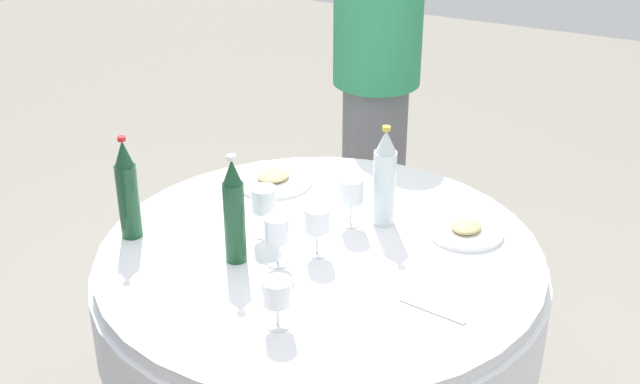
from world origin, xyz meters
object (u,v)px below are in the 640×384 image
plate_left (466,230)px  plate_south (273,179)px  wine_glass_north (264,202)px  wine_glass_east (277,232)px  wine_glass_left (316,221)px  bottle_dark_green_west (127,191)px  person_rear (376,81)px  bottle_clear_inner (385,179)px  wine_glass_right (351,192)px  wine_glass_mid (277,295)px  dining_table (320,296)px  bottle_dark_green_rear (234,212)px

plate_left → plate_south: (0.05, 0.66, 0.00)m
plate_left → wine_glass_north: bearing=116.4°
wine_glass_east → wine_glass_left: bearing=-37.6°
bottle_dark_green_west → person_rear: size_ratio=0.19×
bottle_clear_inner → wine_glass_left: size_ratio=2.16×
wine_glass_east → plate_left: (0.37, -0.41, -0.09)m
bottle_clear_inner → wine_glass_right: bottle_clear_inner is taller
bottle_dark_green_west → wine_glass_mid: (-0.20, -0.58, -0.05)m
dining_table → bottle_clear_inner: (0.22, -0.10, 0.29)m
plate_left → plate_south: 0.66m
bottle_dark_green_west → wine_glass_mid: 0.62m
wine_glass_right → plate_left: (0.09, -0.32, -0.09)m
bottle_dark_green_west → wine_glass_right: (0.33, -0.54, -0.04)m
dining_table → wine_glass_mid: size_ratio=9.89×
wine_glass_left → bottle_dark_green_west: bearing=104.9°
wine_glass_left → wine_glass_right: bearing=-5.6°
wine_glass_east → plate_left: wine_glass_east is taller
bottle_dark_green_rear → wine_glass_left: 0.22m
plate_south → wine_glass_north: bearing=-155.6°
bottle_dark_green_rear → wine_glass_right: bearing=-32.6°
wine_glass_right → wine_glass_left: size_ratio=1.05×
dining_table → wine_glass_north: wine_glass_north is taller
bottle_clear_inner → wine_glass_east: (-0.34, 0.17, -0.04)m
bottle_dark_green_rear → wine_glass_mid: (-0.22, -0.24, -0.06)m
wine_glass_right → person_rear: 0.98m
wine_glass_north → dining_table: bearing=-92.2°
wine_glass_north → wine_glass_left: 0.18m
wine_glass_mid → plate_left: wine_glass_mid is taller
bottle_dark_green_west → wine_glass_mid: size_ratio=2.40×
wine_glass_north → bottle_clear_inner: bearing=-51.8°
wine_glass_right → wine_glass_mid: bearing=-175.2°
dining_table → bottle_dark_green_rear: 0.38m
plate_south → bottle_clear_inner: bearing=-102.3°
wine_glass_east → person_rear: person_rear is taller
bottle_clear_inner → bottle_dark_green_rear: bearing=142.5°
wine_glass_east → wine_glass_north: 0.16m
bottle_dark_green_rear → person_rear: person_rear is taller
wine_glass_left → plate_left: 0.45m
bottle_dark_green_rear → wine_glass_east: 0.12m
wine_glass_north → plate_south: size_ratio=0.61×
dining_table → bottle_dark_green_rear: (-0.14, 0.18, 0.30)m
wine_glass_east → bottle_dark_green_west: bearing=95.9°
plate_left → person_rear: size_ratio=0.13×
bottle_clear_inner → person_rear: 0.96m
bottle_dark_green_rear → wine_glass_north: bottle_dark_green_rear is taller
wine_glass_mid → wine_glass_east: bearing=28.3°
bottle_dark_green_west → person_rear: bearing=-10.4°
wine_glass_mid → plate_south: (0.68, 0.38, -0.08)m
bottle_clear_inner → plate_left: (0.04, -0.24, -0.13)m
wine_glass_mid → plate_left: 0.69m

